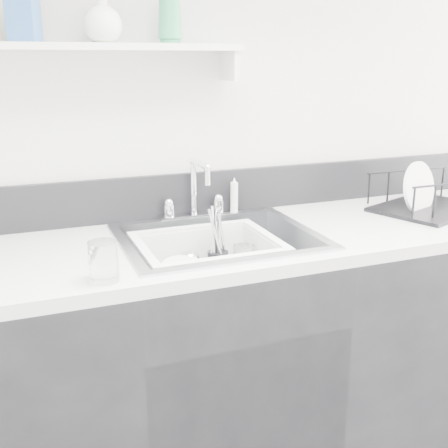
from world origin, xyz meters
name	(u,v)px	position (x,y,z in m)	size (l,w,h in m)	color
counter_run	(219,362)	(0.00, 1.19, 0.46)	(3.20, 0.62, 0.92)	black
backsplash	(190,194)	(0.00, 1.49, 1.00)	(3.20, 0.02, 0.16)	black
sink	(219,263)	(0.00, 1.19, 0.83)	(0.64, 0.52, 0.20)	silver
faucet	(195,202)	(0.00, 1.44, 0.98)	(0.26, 0.18, 0.23)	silver
side_sprayer	(234,196)	(0.16, 1.44, 0.99)	(0.03, 0.03, 0.14)	white
wall_shelf	(88,49)	(-0.35, 1.42, 1.51)	(1.00, 0.16, 0.12)	silver
wash_tub	(207,265)	(-0.05, 1.17, 0.84)	(0.45, 0.37, 0.17)	white
plate_stack	(191,283)	(-0.11, 1.15, 0.79)	(0.24, 0.23, 0.09)	white
utensil_cup	(218,261)	(0.01, 1.23, 0.82)	(0.07, 0.07, 0.24)	black
ladle	(208,270)	(-0.03, 1.20, 0.81)	(0.28, 0.10, 0.08)	silver
tumbler_in_tub	(243,259)	(0.10, 1.22, 0.82)	(0.07, 0.07, 0.10)	white
tumbler_counter	(104,262)	(-0.41, 0.95, 0.97)	(0.08, 0.08, 0.11)	white
dish_rack	(429,192)	(0.88, 1.22, 0.99)	(0.41, 0.30, 0.14)	black
bowl_small	(252,281)	(0.09, 1.11, 0.78)	(0.10, 0.10, 0.03)	white
soap_bottle_b	(23,9)	(-0.53, 1.40, 1.62)	(0.08, 0.09, 0.18)	#2E5EA2
soap_bottle_c	(102,17)	(-0.30, 1.40, 1.61)	(0.12, 0.12, 0.15)	silver
soap_bottle_d	(169,10)	(-0.08, 1.42, 1.63)	(0.08, 0.08, 0.21)	#2E8D59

